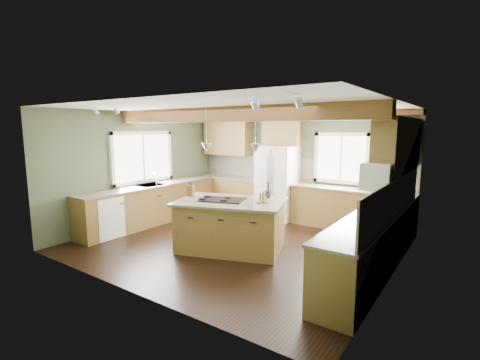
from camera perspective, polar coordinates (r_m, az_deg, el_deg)
The scene contains 37 objects.
floor at distance 6.90m, azimuth -0.39°, elevation -10.34°, with size 5.60×5.60×0.00m, color black.
ceiling at distance 6.54m, azimuth -0.42°, elevation 11.76°, with size 5.60×5.60×0.00m, color silver.
wall_back at distance 8.74m, azimuth 9.11°, elevation 2.30°, with size 5.60×5.60×0.00m, color #49533B.
wall_left at distance 8.51m, azimuth -15.99°, elevation 1.91°, with size 5.00×5.00×0.00m, color #49533B.
wall_right at distance 5.50m, azimuth 24.19°, elevation -1.98°, with size 5.00×5.00×0.00m, color #49533B.
ceiling_beam at distance 6.26m, azimuth -2.21°, elevation 10.71°, with size 5.55×0.26×0.26m, color brown.
soffit_trim at distance 8.61m, azimuth 9.01°, elevation 10.48°, with size 5.55×0.20×0.10m, color brown.
backsplash_back at distance 8.74m, azimuth 9.06°, elevation 1.70°, with size 5.58×0.03×0.58m, color brown.
backsplash_right at distance 5.56m, azimuth 24.07°, elevation -2.80°, with size 0.03×3.70×0.58m, color brown.
base_cab_back_left at distance 9.53m, azimuth -1.55°, elevation -2.31°, with size 2.02×0.60×0.88m, color brown.
counter_back_left at distance 9.45m, azimuth -1.56°, elevation 0.42°, with size 2.06×0.64×0.04m, color brown.
base_cab_back_right at distance 8.07m, azimuth 17.62°, elevation -4.71°, with size 2.62×0.60×0.88m, color brown.
counter_back_right at distance 7.98m, azimuth 17.77°, elevation -1.49°, with size 2.66×0.64×0.04m, color brown.
base_cab_left at distance 8.45m, azimuth -14.20°, elevation -3.97°, with size 0.60×3.70×0.88m, color brown.
counter_left at distance 8.37m, azimuth -14.31°, elevation -0.90°, with size 0.64×3.74×0.04m, color brown.
base_cab_right at distance 5.81m, azimuth 20.81°, elevation -10.00°, with size 0.60×3.70×0.88m, color brown.
counter_right at distance 5.68m, azimuth 21.06°, elevation -5.59°, with size 0.64×3.74×0.04m, color brown.
upper_cab_back_left at distance 9.58m, azimuth -2.10°, elevation 6.83°, with size 1.40×0.35×0.90m, color brown.
upper_cab_over_fridge at distance 8.67m, azimuth 6.94°, elevation 7.92°, with size 0.96×0.35×0.70m, color brown.
upper_cab_right at distance 6.34m, azimuth 24.53°, elevation 5.22°, with size 0.35×2.20×0.90m, color brown.
upper_cab_back_corner at distance 7.80m, azimuth 24.11°, elevation 5.72°, with size 0.90×0.35×0.90m, color brown.
window_left at distance 8.50m, azimuth -15.71°, elevation 3.61°, with size 0.04×1.60×1.05m, color white.
window_back at distance 8.27m, azimuth 16.30°, elevation 3.45°, with size 1.10×0.04×1.00m, color white.
sink at distance 8.37m, azimuth -14.32°, elevation -0.86°, with size 0.50×0.65×0.03m, color #262628.
faucet at distance 8.21m, azimuth -13.53°, elevation 0.02°, with size 0.02×0.02×0.28m, color #B2B2B7.
dishwasher at distance 7.69m, azimuth -21.50°, elevation -5.63°, with size 0.60×0.60×0.84m, color white.
oven at distance 4.64m, azimuth 16.59°, elevation -14.69°, with size 0.60×0.72×0.84m, color white.
microwave at distance 5.45m, azimuth 21.98°, elevation 0.73°, with size 0.40×0.70×0.38m, color white.
pendant_left at distance 6.37m, azimuth -5.49°, elevation 5.33°, with size 0.18×0.18×0.16m, color #B2B2B7.
pendant_right at distance 6.10m, azimuth 2.53°, elevation 5.22°, with size 0.18×0.18×0.16m, color #B2B2B7.
refrigerator at distance 8.59m, azimuth 6.14°, elevation -0.44°, with size 0.90×0.74×1.80m, color white.
island at distance 6.46m, azimuth -1.52°, elevation -7.56°, with size 1.82×1.11×0.88m, color olive.
island_top at distance 6.35m, azimuth -1.53°, elevation -3.57°, with size 1.94×1.23×0.04m, color brown.
cooktop at distance 6.39m, azimuth -2.83°, elevation -3.23°, with size 0.79×0.53×0.02m, color black.
knife_block at distance 6.80m, azimuth -8.10°, elevation -1.76°, with size 0.13×0.10×0.22m, color brown.
utensil_crock at distance 6.60m, azimuth 4.54°, elevation -2.33°, with size 0.11×0.11×0.14m, color #3B322F.
bottle_tray at distance 6.16m, azimuth 3.59°, elevation -2.86°, with size 0.21×0.21×0.20m, color brown, non-canonical shape.
Camera 1 is at (3.77, -5.33, 2.23)m, focal length 26.00 mm.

